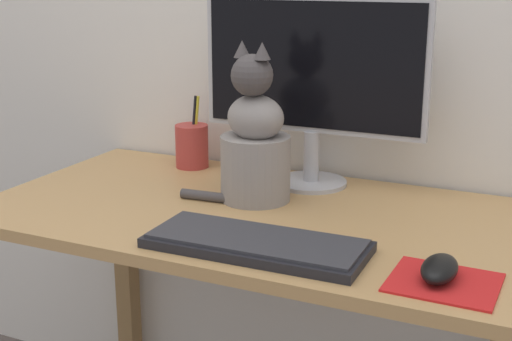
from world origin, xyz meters
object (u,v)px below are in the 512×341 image
(cat, at_px, (255,143))
(computer_mouse_right, at_px, (439,269))
(pen_cup, at_px, (192,146))
(keyboard, at_px, (257,243))
(monitor, at_px, (313,78))

(cat, bearing_deg, computer_mouse_right, -13.57)
(computer_mouse_right, distance_m, pen_cup, 0.84)
(keyboard, distance_m, pen_cup, 0.59)
(cat, xyz_separation_m, pen_cup, (-0.26, 0.18, -0.07))
(monitor, height_order, keyboard, monitor)
(keyboard, distance_m, cat, 0.31)
(computer_mouse_right, bearing_deg, keyboard, -179.71)
(computer_mouse_right, xyz_separation_m, cat, (-0.45, 0.26, 0.11))
(computer_mouse_right, distance_m, cat, 0.53)
(computer_mouse_right, height_order, cat, cat)
(cat, distance_m, pen_cup, 0.32)
(keyboard, xyz_separation_m, cat, (-0.13, 0.26, 0.12))
(cat, bearing_deg, keyboard, -48.12)
(keyboard, height_order, computer_mouse_right, computer_mouse_right)
(computer_mouse_right, bearing_deg, monitor, 132.34)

